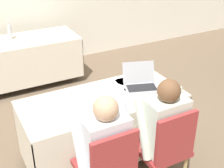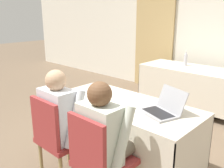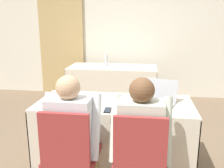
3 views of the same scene
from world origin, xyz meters
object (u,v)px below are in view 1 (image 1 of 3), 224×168
object	(u,v)px
chair_near_left	(108,168)
person_checkered_shirt	(102,146)
laptop	(141,83)
cell_phone	(112,111)
water_bottle	(10,31)
person_white_shirt	(160,126)
chair_near_right	(165,147)

from	to	relation	value
chair_near_left	person_checkered_shirt	xyz separation A→B (m)	(-0.00, 0.10, 0.16)
laptop	cell_phone	distance (m)	0.57
laptop	water_bottle	xyz separation A→B (m)	(-0.90, 2.19, 0.08)
person_checkered_shirt	person_white_shirt	size ratio (longest dim) A/B	1.00
laptop	chair_near_left	bearing A→B (deg)	-118.36
water_bottle	laptop	bearing A→B (deg)	-67.71
cell_phone	person_white_shirt	xyz separation A→B (m)	(0.33, -0.31, -0.08)
chair_near_right	person_checkered_shirt	world-z (taller)	person_checkered_shirt
laptop	chair_near_right	world-z (taller)	laptop
water_bottle	chair_near_right	size ratio (longest dim) A/B	0.31
chair_near_right	person_checkered_shirt	size ratio (longest dim) A/B	0.78
person_white_shirt	laptop	bearing A→B (deg)	-105.48
cell_phone	water_bottle	distance (m)	2.51
cell_phone	chair_near_left	world-z (taller)	chair_near_left
chair_near_left	person_checkered_shirt	bearing A→B (deg)	-90.00
person_checkered_shirt	chair_near_right	bearing A→B (deg)	170.04
laptop	person_checkered_shirt	bearing A→B (deg)	-122.90
laptop	chair_near_right	bearing A→B (deg)	-84.42
chair_near_right	chair_near_left	bearing A→B (deg)	0.00
cell_phone	person_checkered_shirt	bearing A→B (deg)	-130.86
chair_near_left	cell_phone	bearing A→B (deg)	-122.20
chair_near_left	person_checkered_shirt	distance (m)	0.19
chair_near_right	person_checkered_shirt	xyz separation A→B (m)	(-0.59, 0.10, 0.16)
water_bottle	chair_near_left	xyz separation A→B (m)	(0.15, -2.89, -0.37)
chair_near_left	chair_near_right	xyz separation A→B (m)	(0.59, 0.00, 0.00)
cell_phone	person_checkered_shirt	world-z (taller)	person_checkered_shirt
cell_phone	water_bottle	world-z (taller)	water_bottle
chair_near_right	person_white_shirt	world-z (taller)	person_white_shirt
laptop	chair_near_right	size ratio (longest dim) A/B	0.48
chair_near_left	chair_near_right	world-z (taller)	same
person_white_shirt	person_checkered_shirt	bearing A→B (deg)	0.00
laptop	water_bottle	bearing A→B (deg)	131.14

